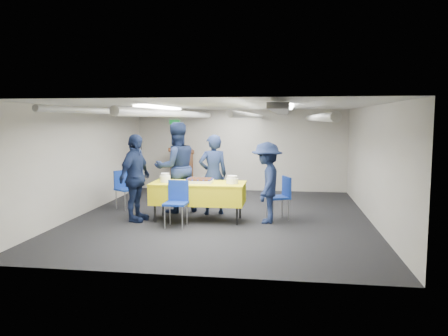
{
  "coord_description": "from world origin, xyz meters",
  "views": [
    {
      "loc": [
        1.31,
        -8.87,
        2.03
      ],
      "look_at": [
        0.07,
        -0.2,
        1.05
      ],
      "focal_mm": 35.0,
      "sensor_mm": 36.0,
      "label": 1
    }
  ],
  "objects": [
    {
      "name": "sheet_cake",
      "position": [
        -0.39,
        -0.41,
        0.81
      ],
      "size": [
        0.52,
        0.4,
        0.09
      ],
      "color": "white",
      "rests_on": "serving_table"
    },
    {
      "name": "podium",
      "position": [
        -1.6,
        3.05,
        0.61
      ],
      "size": [
        0.62,
        0.53,
        1.25
      ],
      "color": "brown",
      "rests_on": "ground"
    },
    {
      "name": "plate_stack_left",
      "position": [
        -1.09,
        -0.44,
        0.86
      ],
      "size": [
        0.21,
        0.21,
        0.18
      ],
      "color": "white",
      "rests_on": "serving_table"
    },
    {
      "name": "room_shell",
      "position": [
        0.09,
        0.41,
        1.81
      ],
      "size": [
        6.0,
        7.0,
        2.3
      ],
      "color": "#BCB7AA",
      "rests_on": "ground"
    },
    {
      "name": "sailor_d",
      "position": [
        0.94,
        -0.38,
        0.8
      ],
      "size": [
        0.63,
        1.05,
        1.59
      ],
      "primitive_type": "imported",
      "rotation": [
        0.0,
        0.0,
        -1.61
      ],
      "color": "#0E1733",
      "rests_on": "ground"
    },
    {
      "name": "serving_table",
      "position": [
        -0.43,
        -0.39,
        0.56
      ],
      "size": [
        1.87,
        0.83,
        0.77
      ],
      "color": "black",
      "rests_on": "ground"
    },
    {
      "name": "sailor_b",
      "position": [
        -1.06,
        0.34,
        0.98
      ],
      "size": [
        1.21,
        1.15,
        1.97
      ],
      "primitive_type": "imported",
      "rotation": [
        0.0,
        0.0,
        3.73
      ],
      "color": "#0E1733",
      "rests_on": "ground"
    },
    {
      "name": "chair_left",
      "position": [
        -2.33,
        0.54,
        0.53
      ],
      "size": [
        0.58,
        0.58,
        0.87
      ],
      "color": "gray",
      "rests_on": "ground"
    },
    {
      "name": "chair_right",
      "position": [
        1.23,
        -0.02,
        0.53
      ],
      "size": [
        0.55,
        0.55,
        0.87
      ],
      "color": "gray",
      "rests_on": "ground"
    },
    {
      "name": "chair_near",
      "position": [
        -0.73,
        -0.91,
        0.53
      ],
      "size": [
        0.43,
        0.43,
        0.87
      ],
      "color": "gray",
      "rests_on": "ground"
    },
    {
      "name": "ground",
      "position": [
        0.0,
        0.0,
        0.0
      ],
      "size": [
        7.0,
        7.0,
        0.0
      ],
      "primitive_type": "plane",
      "color": "black",
      "rests_on": "ground"
    },
    {
      "name": "sailor_a",
      "position": [
        -0.23,
        0.23,
        0.86
      ],
      "size": [
        0.73,
        0.62,
        1.71
      ],
      "primitive_type": "imported",
      "rotation": [
        0.0,
        0.0,
        3.54
      ],
      "color": "#0E1733",
      "rests_on": "ground"
    },
    {
      "name": "sailor_c",
      "position": [
        -1.66,
        -0.62,
        0.87
      ],
      "size": [
        0.61,
        1.08,
        1.74
      ],
      "primitive_type": "imported",
      "rotation": [
        0.0,
        0.0,
        1.38
      ],
      "color": "#0E1733",
      "rests_on": "ground"
    },
    {
      "name": "plate_stack_right",
      "position": [
        0.27,
        -0.44,
        0.84
      ],
      "size": [
        0.24,
        0.24,
        0.16
      ],
      "color": "white",
      "rests_on": "serving_table"
    }
  ]
}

